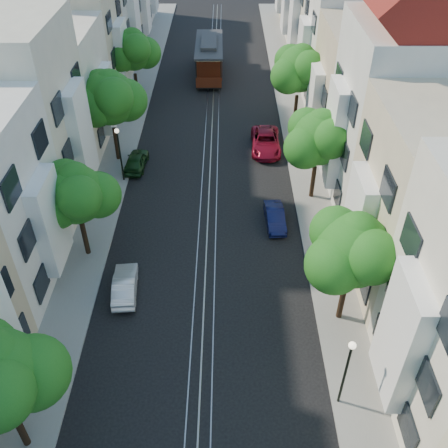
{
  "coord_description": "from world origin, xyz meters",
  "views": [
    {
      "loc": [
        1.15,
        -8.61,
        20.54
      ],
      "look_at": [
        1.09,
        14.21,
        2.2
      ],
      "focal_mm": 40.0,
      "sensor_mm": 36.0,
      "label": 1
    }
  ],
  "objects_px": {
    "tree_w_b": "(76,196)",
    "parked_car_e_mid": "(275,217)",
    "tree_e_c": "(319,140)",
    "parked_car_w_mid": "(125,285)",
    "tree_w_c": "(110,99)",
    "cable_car": "(209,56)",
    "tree_w_d": "(133,51)",
    "parked_car_e_far": "(266,142)",
    "lamp_east": "(347,365)",
    "lamp_west": "(119,147)",
    "parked_car_w_far": "(136,161)",
    "tree_e_b": "(354,252)",
    "tree_e_d": "(300,70)"
  },
  "relations": [
    {
      "from": "tree_w_b",
      "to": "cable_car",
      "type": "relative_size",
      "value": 0.72
    },
    {
      "from": "tree_w_b",
      "to": "parked_car_e_mid",
      "type": "relative_size",
      "value": 1.89
    },
    {
      "from": "lamp_west",
      "to": "parked_car_w_far",
      "type": "distance_m",
      "value": 2.98
    },
    {
      "from": "tree_w_c",
      "to": "lamp_west",
      "type": "bearing_deg",
      "value": -74.25
    },
    {
      "from": "tree_w_d",
      "to": "lamp_east",
      "type": "bearing_deg",
      "value": -67.2
    },
    {
      "from": "tree_e_d",
      "to": "parked_car_e_mid",
      "type": "distance_m",
      "value": 14.93
    },
    {
      "from": "tree_w_b",
      "to": "parked_car_w_far",
      "type": "bearing_deg",
      "value": 81.14
    },
    {
      "from": "tree_w_d",
      "to": "cable_car",
      "type": "height_order",
      "value": "tree_w_d"
    },
    {
      "from": "tree_e_b",
      "to": "tree_w_c",
      "type": "bearing_deg",
      "value": 131.99
    },
    {
      "from": "tree_w_c",
      "to": "parked_car_w_far",
      "type": "bearing_deg",
      "value": -36.18
    },
    {
      "from": "tree_w_c",
      "to": "parked_car_w_mid",
      "type": "distance_m",
      "value": 15.11
    },
    {
      "from": "tree_e_c",
      "to": "tree_w_b",
      "type": "height_order",
      "value": "tree_e_c"
    },
    {
      "from": "tree_w_d",
      "to": "parked_car_e_far",
      "type": "xyz_separation_m",
      "value": [
        11.54,
        -9.36,
        -3.92
      ]
    },
    {
      "from": "tree_w_b",
      "to": "parked_car_w_mid",
      "type": "relative_size",
      "value": 1.77
    },
    {
      "from": "parked_car_w_mid",
      "to": "parked_car_e_far",
      "type": "bearing_deg",
      "value": -124.26
    },
    {
      "from": "tree_e_d",
      "to": "parked_car_w_far",
      "type": "xyz_separation_m",
      "value": [
        -12.86,
        -7.13,
        -4.26
      ]
    },
    {
      "from": "tree_w_b",
      "to": "parked_car_e_mid",
      "type": "bearing_deg",
      "value": 14.57
    },
    {
      "from": "parked_car_w_mid",
      "to": "lamp_east",
      "type": "bearing_deg",
      "value": 142.36
    },
    {
      "from": "tree_w_d",
      "to": "parked_car_w_far",
      "type": "distance_m",
      "value": 12.86
    },
    {
      "from": "parked_car_w_far",
      "to": "parked_car_e_far",
      "type": "bearing_deg",
      "value": -160.78
    },
    {
      "from": "tree_e_b",
      "to": "tree_w_b",
      "type": "xyz_separation_m",
      "value": [
        -14.4,
        5.0,
        -0.34
      ]
    },
    {
      "from": "lamp_west",
      "to": "tree_w_b",
      "type": "bearing_deg",
      "value": -95.97
    },
    {
      "from": "lamp_east",
      "to": "parked_car_e_mid",
      "type": "bearing_deg",
      "value": 98.33
    },
    {
      "from": "tree_w_c",
      "to": "cable_car",
      "type": "bearing_deg",
      "value": 68.59
    },
    {
      "from": "tree_w_b",
      "to": "tree_w_d",
      "type": "relative_size",
      "value": 0.96
    },
    {
      "from": "tree_e_d",
      "to": "lamp_east",
      "type": "distance_m",
      "value": 27.07
    },
    {
      "from": "tree_e_c",
      "to": "lamp_east",
      "type": "bearing_deg",
      "value": -93.44
    },
    {
      "from": "parked_car_e_mid",
      "to": "cable_car",
      "type": "bearing_deg",
      "value": 97.71
    },
    {
      "from": "parked_car_e_far",
      "to": "tree_w_b",
      "type": "bearing_deg",
      "value": -131.42
    },
    {
      "from": "tree_w_b",
      "to": "cable_car",
      "type": "distance_m",
      "value": 28.82
    },
    {
      "from": "tree_w_b",
      "to": "parked_car_w_far",
      "type": "relative_size",
      "value": 1.75
    },
    {
      "from": "lamp_west",
      "to": "parked_car_w_mid",
      "type": "height_order",
      "value": "lamp_west"
    },
    {
      "from": "cable_car",
      "to": "parked_car_w_far",
      "type": "bearing_deg",
      "value": -106.4
    },
    {
      "from": "tree_w_d",
      "to": "parked_car_w_mid",
      "type": "xyz_separation_m",
      "value": [
        2.74,
        -25.16,
        -4.02
      ]
    },
    {
      "from": "parked_car_e_mid",
      "to": "lamp_east",
      "type": "bearing_deg",
      "value": -85.07
    },
    {
      "from": "tree_e_b",
      "to": "lamp_west",
      "type": "distance_m",
      "value": 18.9
    },
    {
      "from": "tree_e_b",
      "to": "lamp_east",
      "type": "bearing_deg",
      "value": -100.93
    },
    {
      "from": "lamp_east",
      "to": "tree_e_b",
      "type": "bearing_deg",
      "value": 79.07
    },
    {
      "from": "tree_e_c",
      "to": "parked_car_w_mid",
      "type": "distance_m",
      "value": 15.36
    },
    {
      "from": "tree_e_c",
      "to": "lamp_west",
      "type": "xyz_separation_m",
      "value": [
        -13.56,
        2.02,
        -1.75
      ]
    },
    {
      "from": "tree_e_c",
      "to": "parked_car_e_mid",
      "type": "height_order",
      "value": "tree_e_c"
    },
    {
      "from": "tree_e_b",
      "to": "tree_e_d",
      "type": "height_order",
      "value": "tree_e_d"
    },
    {
      "from": "cable_car",
      "to": "parked_car_e_far",
      "type": "xyz_separation_m",
      "value": [
        4.9,
        -15.29,
        -1.3
      ]
    },
    {
      "from": "cable_car",
      "to": "parked_car_e_far",
      "type": "distance_m",
      "value": 16.11
    },
    {
      "from": "parked_car_e_mid",
      "to": "tree_e_b",
      "type": "bearing_deg",
      "value": -73.73
    },
    {
      "from": "cable_car",
      "to": "parked_car_w_far",
      "type": "relative_size",
      "value": 2.44
    },
    {
      "from": "tree_e_c",
      "to": "cable_car",
      "type": "relative_size",
      "value": 0.75
    },
    {
      "from": "tree_w_c",
      "to": "parked_car_e_far",
      "type": "relative_size",
      "value": 1.44
    },
    {
      "from": "tree_e_b",
      "to": "tree_e_d",
      "type": "distance_m",
      "value": 22.0
    },
    {
      "from": "tree_w_c",
      "to": "parked_car_w_mid",
      "type": "xyz_separation_m",
      "value": [
        2.74,
        -14.16,
        -4.49
      ]
    }
  ]
}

